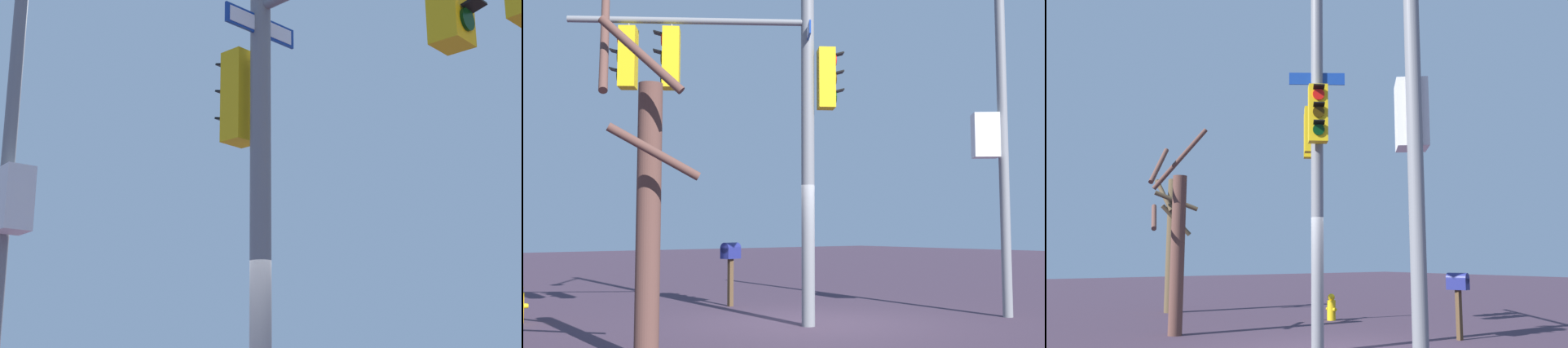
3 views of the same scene
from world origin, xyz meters
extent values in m
cylinder|color=slate|center=(0.30, 0.21, 4.95)|extent=(0.24, 0.24, 9.90)
cylinder|color=black|center=(2.47, -1.27, 4.44)|extent=(0.14, 0.20, 0.22)
cube|color=black|center=(2.53, -1.32, 4.56)|extent=(0.25, 0.26, 0.06)
cube|color=yellow|center=(0.02, 0.41, 4.44)|extent=(0.45, 0.46, 1.10)
cylinder|color=red|center=(-0.12, 0.49, 4.78)|extent=(0.14, 0.20, 0.22)
cube|color=black|center=(-0.19, 0.53, 4.90)|extent=(0.25, 0.26, 0.06)
cylinder|color=#352504|center=(-0.12, 0.49, 4.44)|extent=(0.14, 0.20, 0.22)
cube|color=black|center=(-0.19, 0.53, 4.56)|extent=(0.25, 0.26, 0.06)
cylinder|color=black|center=(-0.12, 0.49, 4.10)|extent=(0.14, 0.20, 0.22)
cube|color=black|center=(-0.19, 0.53, 4.22)|extent=(0.25, 0.26, 0.06)
cube|color=navy|center=(0.30, 0.21, 5.24)|extent=(0.65, 0.92, 0.24)
cube|color=white|center=(0.31, 0.20, 5.24)|extent=(0.58, 0.83, 0.18)
cylinder|color=slate|center=(-3.57, 1.65, 3.97)|extent=(0.19, 0.19, 7.94)
cube|color=white|center=(-3.31, 1.42, 3.57)|extent=(0.63, 0.62, 0.89)
camera|label=1|loc=(1.78, -7.82, 1.41)|focal=52.44mm
camera|label=2|loc=(7.79, 9.27, 1.71)|focal=45.24mm
camera|label=3|loc=(-8.21, 6.69, 1.76)|focal=38.57mm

